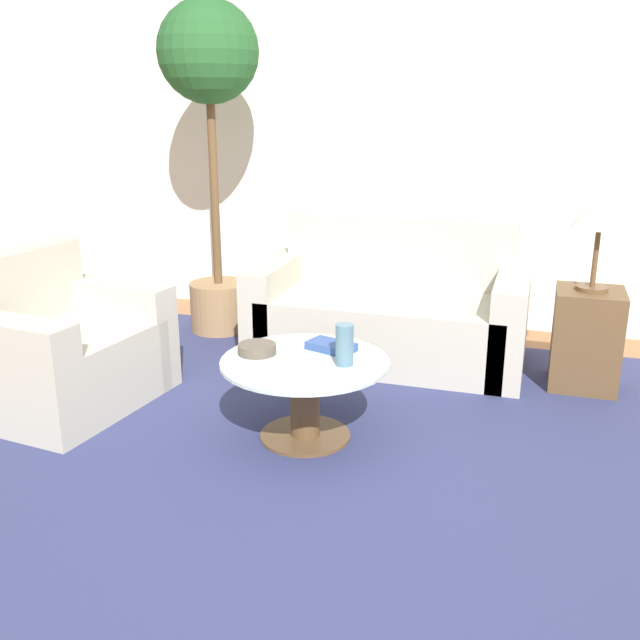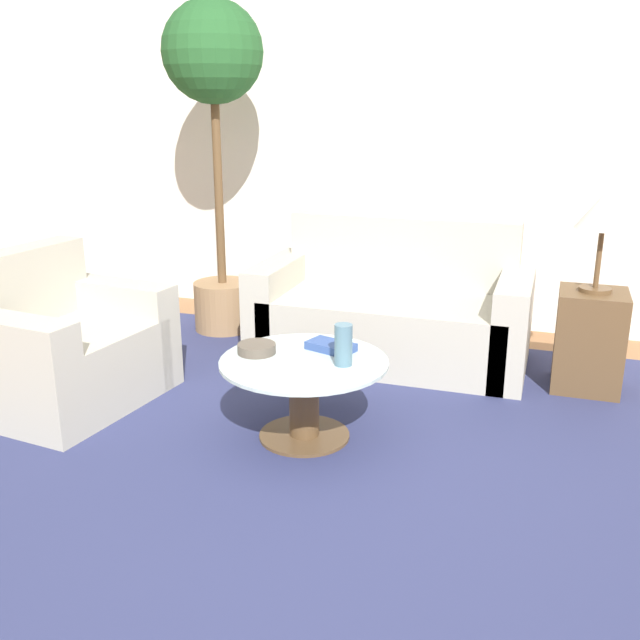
{
  "view_description": "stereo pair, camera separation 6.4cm",
  "coord_description": "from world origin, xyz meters",
  "px_view_note": "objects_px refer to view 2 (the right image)",
  "views": [
    {
      "loc": [
        0.96,
        -2.38,
        1.64
      ],
      "look_at": [
        -0.1,
        0.97,
        0.55
      ],
      "focal_mm": 40.0,
      "sensor_mm": 36.0,
      "label": 1
    },
    {
      "loc": [
        1.02,
        -2.36,
        1.64
      ],
      "look_at": [
        -0.1,
        0.97,
        0.55
      ],
      "focal_mm": 40.0,
      "sensor_mm": 36.0,
      "label": 2
    }
  ],
  "objects_px": {
    "table_lamp": "(604,214)",
    "potted_plant": "(215,100)",
    "coffee_table": "(304,388)",
    "armchair": "(62,352)",
    "vase": "(343,345)",
    "sofa_main": "(393,314)",
    "bowl": "(257,348)",
    "book_stack": "(331,346)"
  },
  "relations": [
    {
      "from": "vase",
      "to": "book_stack",
      "type": "distance_m",
      "value": 0.23
    },
    {
      "from": "armchair",
      "to": "coffee_table",
      "type": "distance_m",
      "value": 1.44
    },
    {
      "from": "armchair",
      "to": "potted_plant",
      "type": "height_order",
      "value": "potted_plant"
    },
    {
      "from": "coffee_table",
      "to": "armchair",
      "type": "bearing_deg",
      "value": 179.37
    },
    {
      "from": "table_lamp",
      "to": "vase",
      "type": "xyz_separation_m",
      "value": [
        -1.16,
        -1.14,
        -0.51
      ]
    },
    {
      "from": "coffee_table",
      "to": "vase",
      "type": "relative_size",
      "value": 4.11
    },
    {
      "from": "table_lamp",
      "to": "book_stack",
      "type": "xyz_separation_m",
      "value": [
        -1.27,
        -0.96,
        -0.6
      ]
    },
    {
      "from": "potted_plant",
      "to": "bowl",
      "type": "xyz_separation_m",
      "value": [
        0.91,
        -1.46,
        -1.19
      ]
    },
    {
      "from": "coffee_table",
      "to": "vase",
      "type": "height_order",
      "value": "vase"
    },
    {
      "from": "sofa_main",
      "to": "book_stack",
      "type": "bearing_deg",
      "value": -93.33
    },
    {
      "from": "sofa_main",
      "to": "potted_plant",
      "type": "bearing_deg",
      "value": 172.73
    },
    {
      "from": "sofa_main",
      "to": "table_lamp",
      "type": "relative_size",
      "value": 3.06
    },
    {
      "from": "sofa_main",
      "to": "coffee_table",
      "type": "distance_m",
      "value": 1.32
    },
    {
      "from": "armchair",
      "to": "potted_plant",
      "type": "xyz_separation_m",
      "value": [
        0.28,
        1.47,
        1.34
      ]
    },
    {
      "from": "bowl",
      "to": "book_stack",
      "type": "distance_m",
      "value": 0.38
    },
    {
      "from": "table_lamp",
      "to": "vase",
      "type": "bearing_deg",
      "value": -135.39
    },
    {
      "from": "sofa_main",
      "to": "coffee_table",
      "type": "relative_size",
      "value": 2.08
    },
    {
      "from": "potted_plant",
      "to": "book_stack",
      "type": "xyz_separation_m",
      "value": [
        1.25,
        -1.3,
        -1.19
      ]
    },
    {
      "from": "coffee_table",
      "to": "table_lamp",
      "type": "distance_m",
      "value": 1.93
    },
    {
      "from": "sofa_main",
      "to": "armchair",
      "type": "xyz_separation_m",
      "value": [
        -1.59,
        -1.3,
        0.0
      ]
    },
    {
      "from": "potted_plant",
      "to": "vase",
      "type": "xyz_separation_m",
      "value": [
        1.37,
        -1.48,
        -1.11
      ]
    },
    {
      "from": "potted_plant",
      "to": "vase",
      "type": "relative_size",
      "value": 11.25
    },
    {
      "from": "armchair",
      "to": "vase",
      "type": "distance_m",
      "value": 1.66
    },
    {
      "from": "table_lamp",
      "to": "coffee_table",
      "type": "bearing_deg",
      "value": -139.96
    },
    {
      "from": "vase",
      "to": "bowl",
      "type": "height_order",
      "value": "vase"
    },
    {
      "from": "armchair",
      "to": "book_stack",
      "type": "height_order",
      "value": "armchair"
    },
    {
      "from": "sofa_main",
      "to": "book_stack",
      "type": "xyz_separation_m",
      "value": [
        -0.07,
        -1.14,
        0.15
      ]
    },
    {
      "from": "sofa_main",
      "to": "potted_plant",
      "type": "xyz_separation_m",
      "value": [
        -1.31,
        0.17,
        1.34
      ]
    },
    {
      "from": "coffee_table",
      "to": "potted_plant",
      "type": "height_order",
      "value": "potted_plant"
    },
    {
      "from": "bowl",
      "to": "potted_plant",
      "type": "bearing_deg",
      "value": 121.75
    },
    {
      "from": "coffee_table",
      "to": "bowl",
      "type": "height_order",
      "value": "bowl"
    },
    {
      "from": "sofa_main",
      "to": "book_stack",
      "type": "distance_m",
      "value": 1.15
    },
    {
      "from": "bowl",
      "to": "table_lamp",
      "type": "bearing_deg",
      "value": 34.72
    },
    {
      "from": "sofa_main",
      "to": "bowl",
      "type": "bearing_deg",
      "value": -107.47
    },
    {
      "from": "potted_plant",
      "to": "bowl",
      "type": "bearing_deg",
      "value": -58.25
    },
    {
      "from": "table_lamp",
      "to": "potted_plant",
      "type": "xyz_separation_m",
      "value": [
        -2.52,
        0.34,
        0.6
      ]
    },
    {
      "from": "armchair",
      "to": "table_lamp",
      "type": "bearing_deg",
      "value": -61.51
    },
    {
      "from": "armchair",
      "to": "vase",
      "type": "height_order",
      "value": "armchair"
    },
    {
      "from": "armchair",
      "to": "table_lamp",
      "type": "xyz_separation_m",
      "value": [
        2.8,
        1.12,
        0.74
      ]
    },
    {
      "from": "table_lamp",
      "to": "potted_plant",
      "type": "distance_m",
      "value": 2.61
    },
    {
      "from": "sofa_main",
      "to": "book_stack",
      "type": "height_order",
      "value": "sofa_main"
    },
    {
      "from": "armchair",
      "to": "coffee_table",
      "type": "bearing_deg",
      "value": -84.03
    }
  ]
}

